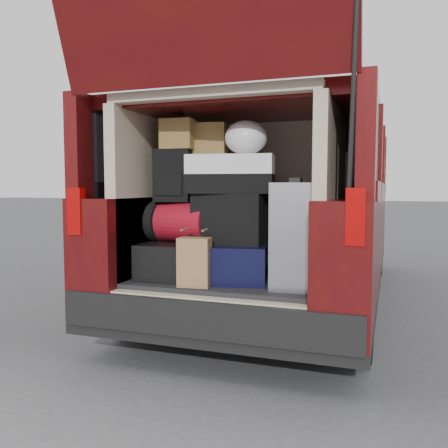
{
  "coord_description": "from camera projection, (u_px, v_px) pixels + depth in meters",
  "views": [
    {
      "loc": [
        1.03,
        -2.86,
        1.17
      ],
      "look_at": [
        -0.05,
        0.2,
        0.92
      ],
      "focal_mm": 38.0,
      "sensor_mm": 36.0,
      "label": 1
    }
  ],
  "objects": [
    {
      "name": "ground",
      "position": [
        221.0,
        366.0,
        3.12
      ],
      "size": [
        80.0,
        80.0,
        0.0
      ],
      "primitive_type": "plane",
      "color": "#3D3D40",
      "rests_on": "ground"
    },
    {
      "name": "grocery_sack_upper",
      "position": [
        211.0,
        140.0,
        3.31
      ],
      "size": [
        0.25,
        0.22,
        0.23
      ],
      "primitive_type": "cube",
      "rotation": [
        0.0,
        0.0,
        0.14
      ],
      "color": "olive",
      "rests_on": "twotone_duffel"
    },
    {
      "name": "red_duffel",
      "position": [
        182.0,
        222.0,
        3.31
      ],
      "size": [
        0.46,
        0.33,
        0.28
      ],
      "primitive_type": "cube",
      "rotation": [
        0.0,
        0.0,
        -0.13
      ],
      "color": "maroon",
      "rests_on": "black_hardshell"
    },
    {
      "name": "kraft_bag",
      "position": [
        195.0,
        262.0,
        2.97
      ],
      "size": [
        0.21,
        0.15,
        0.31
      ],
      "primitive_type": "cube",
      "rotation": [
        0.0,
        0.0,
        0.13
      ],
      "color": "#8E6440",
      "rests_on": "load_floor"
    },
    {
      "name": "grocery_sack_lower",
      "position": [
        179.0,
        135.0,
        3.27
      ],
      "size": [
        0.23,
        0.2,
        0.2
      ],
      "primitive_type": "cube",
      "rotation": [
        0.0,
        0.0,
        0.06
      ],
      "color": "olive",
      "rests_on": "backpack"
    },
    {
      "name": "black_soft_case",
      "position": [
        230.0,
        218.0,
        3.19
      ],
      "size": [
        0.47,
        0.28,
        0.34
      ],
      "primitive_type": "cube",
      "rotation": [
        0.0,
        0.0,
        0.01
      ],
      "color": "black",
      "rests_on": "navy_hardshell"
    },
    {
      "name": "load_floor",
      "position": [
        234.0,
        314.0,
        3.36
      ],
      "size": [
        1.24,
        1.05,
        0.55
      ],
      "primitive_type": "cube",
      "color": "black",
      "rests_on": "ground"
    },
    {
      "name": "minivan",
      "position": [
        283.0,
        213.0,
        4.79
      ],
      "size": [
        1.9,
        5.35,
        2.77
      ],
      "color": "black",
      "rests_on": "ground"
    },
    {
      "name": "backpack",
      "position": [
        173.0,
        176.0,
        3.29
      ],
      "size": [
        0.27,
        0.19,
        0.36
      ],
      "primitive_type": "cube",
      "rotation": [
        0.0,
        0.0,
        0.15
      ],
      "color": "black",
      "rests_on": "red_duffel"
    },
    {
      "name": "silver_roller",
      "position": [
        295.0,
        235.0,
        2.97
      ],
      "size": [
        0.31,
        0.45,
        0.65
      ],
      "primitive_type": "cube",
      "rotation": [
        0.0,
        0.0,
        0.08
      ],
      "color": "white",
      "rests_on": "load_floor"
    },
    {
      "name": "black_hardshell",
      "position": [
        180.0,
        259.0,
        3.32
      ],
      "size": [
        0.46,
        0.62,
        0.24
      ],
      "primitive_type": "cube",
      "rotation": [
        0.0,
        0.0,
        0.04
      ],
      "color": "black",
      "rests_on": "load_floor"
    },
    {
      "name": "navy_hardshell",
      "position": [
        234.0,
        261.0,
        3.21
      ],
      "size": [
        0.55,
        0.63,
        0.24
      ],
      "primitive_type": "cube",
      "rotation": [
        0.0,
        0.0,
        0.19
      ],
      "color": "black",
      "rests_on": "load_floor"
    },
    {
      "name": "twotone_duffel",
      "position": [
        231.0,
        174.0,
        3.17
      ],
      "size": [
        0.61,
        0.38,
        0.26
      ],
      "primitive_type": "cube",
      "rotation": [
        0.0,
        0.0,
        0.16
      ],
      "color": "silver",
      "rests_on": "black_soft_case"
    },
    {
      "name": "plastic_bag_center",
      "position": [
        246.0,
        138.0,
        3.13
      ],
      "size": [
        0.3,
        0.28,
        0.23
      ],
      "primitive_type": "ellipsoid",
      "rotation": [
        0.0,
        0.0,
        0.07
      ],
      "color": "white",
      "rests_on": "twotone_duffel"
    }
  ]
}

